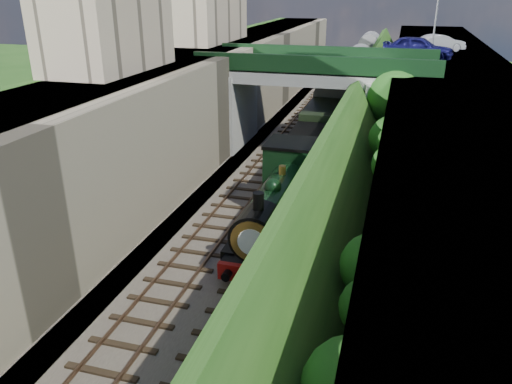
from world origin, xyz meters
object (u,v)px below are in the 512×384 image
car_silver (440,43)px  locomotive (281,203)px  tender (309,160)px  road_bridge (323,97)px  tree (396,100)px  lamppost (437,11)px  car_blue (418,48)px

car_silver → locomotive: car_silver is taller
car_silver → locomotive: bearing=135.8°
tender → car_silver: bearing=66.3°
locomotive → tender: bearing=90.0°
road_bridge → tender: 7.14m
tree → locomotive: 12.82m
lamppost → car_blue: bearing=-112.0°
tender → lamppost: bearing=64.2°
tree → lamppost: bearing=77.4°
road_bridge → car_silver: car_silver is taller
tree → car_blue: car_blue is taller
lamppost → car_blue: (-1.20, -2.96, -2.45)m
car_blue → car_silver: car_blue is taller
road_bridge → lamppost: 11.98m
tree → lamppost: (2.30, 10.25, 4.92)m
car_blue → lamppost: bearing=-14.4°
car_silver → locomotive: (-7.71, -24.94, -5.03)m
tree → car_blue: bearing=81.4°
tree → car_silver: bearing=77.3°
locomotive → car_silver: bearing=72.8°
lamppost → locomotive: (-7.01, -21.85, -7.67)m
car_silver → road_bridge: bearing=116.8°
road_bridge → tree: size_ratio=2.42×
road_bridge → tender: bearing=-87.8°
lamppost → tender: size_ratio=1.00×
car_blue → car_silver: (1.90, 6.05, -0.19)m
tree → lamppost: size_ratio=1.10×
road_bridge → lamppost: (7.27, 7.79, 5.49)m
car_blue → locomotive: (-5.81, -18.89, -5.22)m
car_silver → car_blue: bearing=135.6°
locomotive → lamppost: bearing=72.2°
car_blue → car_silver: bearing=-9.8°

